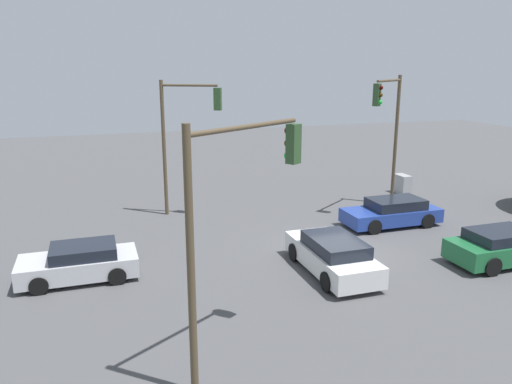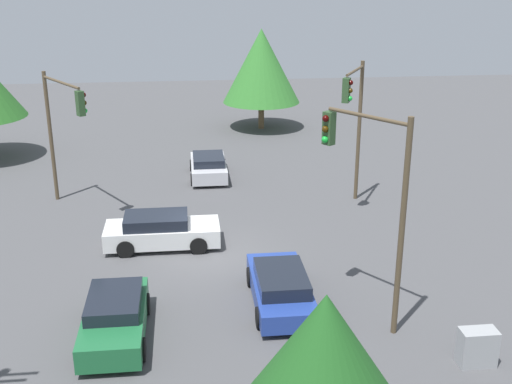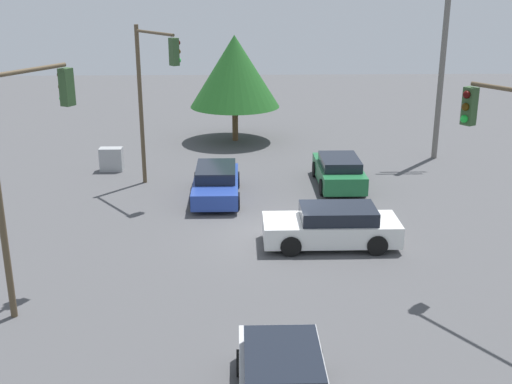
{
  "view_description": "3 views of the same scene",
  "coord_description": "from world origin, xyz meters",
  "px_view_note": "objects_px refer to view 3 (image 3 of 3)",
  "views": [
    {
      "loc": [
        -17.13,
        8.97,
        7.39
      ],
      "look_at": [
        2.62,
        2.43,
        2.08
      ],
      "focal_mm": 35.0,
      "sensor_mm": 36.0,
      "label": 1
    },
    {
      "loc": [
        -0.69,
        -23.21,
        10.93
      ],
      "look_at": [
        1.98,
        0.58,
        2.34
      ],
      "focal_mm": 45.0,
      "sensor_mm": 36.0,
      "label": 2
    },
    {
      "loc": [
        1.33,
        21.25,
        8.73
      ],
      "look_at": [
        0.74,
        0.44,
        1.76
      ],
      "focal_mm": 45.0,
      "sensor_mm": 36.0,
      "label": 3
    }
  ],
  "objects_px": {
    "traffic_signal_cross": "(26,146)",
    "electrical_cabinet": "(111,159)",
    "sedan_white": "(332,226)",
    "sedan_green": "(339,171)",
    "traffic_signal_main": "(153,82)",
    "sedan_blue": "(216,183)",
    "sedan_silver": "(283,383)"
  },
  "relations": [
    {
      "from": "traffic_signal_cross",
      "to": "electrical_cabinet",
      "type": "height_order",
      "value": "traffic_signal_cross"
    },
    {
      "from": "sedan_white",
      "to": "sedan_green",
      "type": "relative_size",
      "value": 1.08
    },
    {
      "from": "sedan_white",
      "to": "traffic_signal_cross",
      "type": "relative_size",
      "value": 0.69
    },
    {
      "from": "electrical_cabinet",
      "to": "traffic_signal_cross",
      "type": "bearing_deg",
      "value": 91.85
    },
    {
      "from": "sedan_white",
      "to": "sedan_green",
      "type": "height_order",
      "value": "sedan_white"
    },
    {
      "from": "electrical_cabinet",
      "to": "sedan_white",
      "type": "bearing_deg",
      "value": 134.92
    },
    {
      "from": "sedan_white",
      "to": "sedan_green",
      "type": "distance_m",
      "value": 6.73
    },
    {
      "from": "sedan_white",
      "to": "traffic_signal_main",
      "type": "bearing_deg",
      "value": 46.2
    },
    {
      "from": "sedan_blue",
      "to": "electrical_cabinet",
      "type": "distance_m",
      "value": 6.49
    },
    {
      "from": "sedan_white",
      "to": "sedan_green",
      "type": "bearing_deg",
      "value": -10.5
    },
    {
      "from": "traffic_signal_main",
      "to": "electrical_cabinet",
      "type": "height_order",
      "value": "traffic_signal_main"
    },
    {
      "from": "sedan_silver",
      "to": "traffic_signal_cross",
      "type": "height_order",
      "value": "traffic_signal_cross"
    },
    {
      "from": "sedan_silver",
      "to": "traffic_signal_main",
      "type": "distance_m",
      "value": 16.31
    },
    {
      "from": "sedan_green",
      "to": "sedan_silver",
      "type": "bearing_deg",
      "value": -102.87
    },
    {
      "from": "sedan_white",
      "to": "sedan_blue",
      "type": "bearing_deg",
      "value": 38.38
    },
    {
      "from": "sedan_green",
      "to": "traffic_signal_main",
      "type": "bearing_deg",
      "value": -178.6
    },
    {
      "from": "sedan_blue",
      "to": "traffic_signal_main",
      "type": "xyz_separation_m",
      "value": [
        2.58,
        -1.22,
        4.01
      ]
    },
    {
      "from": "sedan_blue",
      "to": "sedan_green",
      "type": "xyz_separation_m",
      "value": [
        -5.35,
        -1.41,
        0.03
      ]
    },
    {
      "from": "sedan_white",
      "to": "traffic_signal_main",
      "type": "xyz_separation_m",
      "value": [
        6.7,
        -6.43,
        3.97
      ]
    },
    {
      "from": "sedan_blue",
      "to": "traffic_signal_cross",
      "type": "xyz_separation_m",
      "value": [
        4.67,
        8.89,
        3.88
      ]
    },
    {
      "from": "traffic_signal_cross",
      "to": "sedan_blue",
      "type": "bearing_deg",
      "value": 1.07
    },
    {
      "from": "sedan_silver",
      "to": "traffic_signal_main",
      "type": "relative_size",
      "value": 0.59
    },
    {
      "from": "traffic_signal_main",
      "to": "electrical_cabinet",
      "type": "distance_m",
      "value": 5.56
    },
    {
      "from": "traffic_signal_cross",
      "to": "electrical_cabinet",
      "type": "distance_m",
      "value": 13.52
    },
    {
      "from": "sedan_blue",
      "to": "electrical_cabinet",
      "type": "bearing_deg",
      "value": -38.39
    },
    {
      "from": "sedan_silver",
      "to": "traffic_signal_cross",
      "type": "relative_size",
      "value": 0.6
    },
    {
      "from": "sedan_silver",
      "to": "electrical_cabinet",
      "type": "bearing_deg",
      "value": -68.92
    },
    {
      "from": "sedan_white",
      "to": "traffic_signal_cross",
      "type": "height_order",
      "value": "traffic_signal_cross"
    },
    {
      "from": "sedan_green",
      "to": "electrical_cabinet",
      "type": "height_order",
      "value": "sedan_green"
    },
    {
      "from": "sedan_silver",
      "to": "sedan_white",
      "type": "distance_m",
      "value": 9.04
    },
    {
      "from": "sedan_silver",
      "to": "electrical_cabinet",
      "type": "xyz_separation_m",
      "value": [
        6.93,
        -17.98,
        -0.06
      ]
    },
    {
      "from": "sedan_blue",
      "to": "electrical_cabinet",
      "type": "relative_size",
      "value": 4.1
    }
  ]
}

